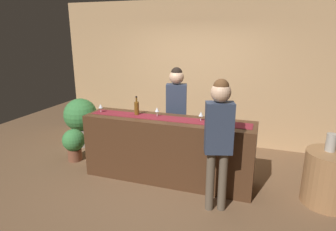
{
  "coord_description": "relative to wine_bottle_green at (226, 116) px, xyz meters",
  "views": [
    {
      "loc": [
        1.37,
        -3.96,
        2.25
      ],
      "look_at": [
        0.0,
        0.0,
        1.06
      ],
      "focal_mm": 30.9,
      "sensor_mm": 36.0,
      "label": 1
    }
  ],
  "objects": [
    {
      "name": "ground_plane",
      "position": [
        -0.86,
        -0.02,
        -1.12
      ],
      "size": [
        10.0,
        10.0,
        0.0
      ],
      "primitive_type": "plane",
      "color": "brown"
    },
    {
      "name": "back_wall",
      "position": [
        -0.86,
        1.88,
        0.33
      ],
      "size": [
        6.0,
        0.12,
        2.9
      ],
      "primitive_type": "cube",
      "color": "tan",
      "rests_on": "ground"
    },
    {
      "name": "bar_counter",
      "position": [
        -0.86,
        -0.02,
        -0.62
      ],
      "size": [
        2.62,
        0.6,
        1.01
      ],
      "primitive_type": "cube",
      "color": "#472B19",
      "rests_on": "ground"
    },
    {
      "name": "counter_runner_cloth",
      "position": [
        -0.86,
        -0.02,
        -0.11
      ],
      "size": [
        2.49,
        0.28,
        0.01
      ],
      "primitive_type": "cube",
      "color": "maroon",
      "rests_on": "bar_counter"
    },
    {
      "name": "wine_bottle_green",
      "position": [
        0.0,
        0.0,
        0.0
      ],
      "size": [
        0.07,
        0.07,
        0.3
      ],
      "color": "#194723",
      "rests_on": "bar_counter"
    },
    {
      "name": "wine_bottle_amber",
      "position": [
        -1.39,
        0.01,
        0.0
      ],
      "size": [
        0.07,
        0.07,
        0.3
      ],
      "color": "brown",
      "rests_on": "bar_counter"
    },
    {
      "name": "wine_glass_near_customer",
      "position": [
        -0.36,
        0.01,
        -0.01
      ],
      "size": [
        0.07,
        0.07,
        0.14
      ],
      "color": "silver",
      "rests_on": "bar_counter"
    },
    {
      "name": "wine_glass_mid_counter",
      "position": [
        -2.01,
        -0.05,
        -0.01
      ],
      "size": [
        0.07,
        0.07,
        0.14
      ],
      "color": "silver",
      "rests_on": "bar_counter"
    },
    {
      "name": "wine_glass_far_end",
      "position": [
        -1.06,
        0.03,
        -0.01
      ],
      "size": [
        0.07,
        0.07,
        0.14
      ],
      "color": "silver",
      "rests_on": "bar_counter"
    },
    {
      "name": "bartender",
      "position": [
        -0.91,
        0.56,
        -0.06
      ],
      "size": [
        0.38,
        0.28,
        1.72
      ],
      "rotation": [
        0.0,
        0.0,
        3.38
      ],
      "color": "#26262B",
      "rests_on": "ground"
    },
    {
      "name": "customer_sipping",
      "position": [
        0.0,
        -0.6,
        -0.04
      ],
      "size": [
        0.38,
        0.29,
        1.74
      ],
      "rotation": [
        0.0,
        0.0,
        0.29
      ],
      "color": "brown",
      "rests_on": "ground"
    },
    {
      "name": "round_side_table",
      "position": [
        1.43,
        0.04,
        -0.75
      ],
      "size": [
        0.68,
        0.68,
        0.74
      ],
      "primitive_type": "cylinder",
      "color": "#996B42",
      "rests_on": "ground"
    },
    {
      "name": "vase_on_side_table",
      "position": [
        1.38,
        0.1,
        -0.26
      ],
      "size": [
        0.13,
        0.13,
        0.24
      ],
      "primitive_type": "cylinder",
      "color": "#A8A399",
      "rests_on": "round_side_table"
    },
    {
      "name": "potted_plant_tall",
      "position": [
        -3.03,
        0.79,
        -0.55
      ],
      "size": [
        0.67,
        0.67,
        0.98
      ],
      "color": "#9E9389",
      "rests_on": "ground"
    },
    {
      "name": "potted_plant_small",
      "position": [
        -2.71,
        0.09,
        -0.78
      ],
      "size": [
        0.4,
        0.4,
        0.59
      ],
      "color": "brown",
      "rests_on": "ground"
    }
  ]
}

